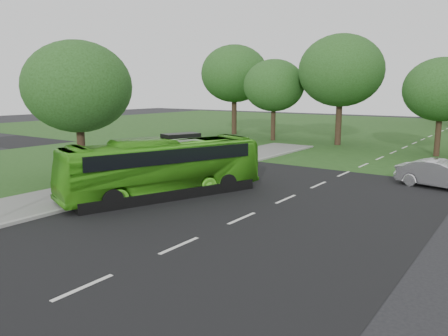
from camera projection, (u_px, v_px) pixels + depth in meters
name	position (u px, v px, depth m)	size (l,w,h in m)	color
ground	(214.00, 231.00, 16.83)	(160.00, 160.00, 0.00)	black
street_surfaces	(378.00, 156.00, 35.29)	(120.00, 120.00, 0.15)	black
tree_park_a	(274.00, 86.00, 45.64)	(6.38, 6.38, 8.48)	black
tree_park_b	(341.00, 71.00, 41.46)	(8.04, 8.04, 10.54)	black
tree_park_c	(442.00, 90.00, 34.58)	(5.95, 5.95, 7.90)	black
tree_park_f	(234.00, 74.00, 51.46)	(7.89, 7.89, 10.53)	black
tree_side_near	(78.00, 87.00, 24.85)	(6.12, 6.12, 8.13)	black
bus	(163.00, 167.00, 22.18)	(2.47, 10.54, 2.94)	#49B01F
sedan	(442.00, 174.00, 23.95)	(1.63, 4.69, 1.54)	silver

